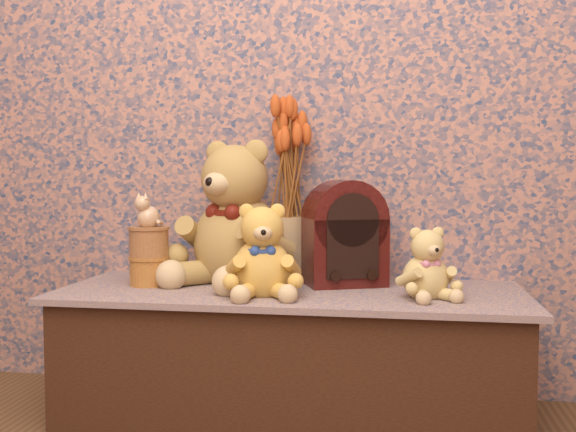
{
  "coord_description": "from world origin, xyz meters",
  "views": [
    {
      "loc": [
        0.33,
        -0.86,
        0.79
      ],
      "look_at": [
        0.0,
        1.16,
        0.66
      ],
      "focal_mm": 40.96,
      "sensor_mm": 36.0,
      "label": 1
    }
  ],
  "objects_px": {
    "teddy_small": "(426,260)",
    "cathedral_radio": "(344,232)",
    "ceramic_vase": "(289,248)",
    "teddy_medium": "(262,246)",
    "teddy_large": "(239,206)",
    "cat_figurine": "(148,210)",
    "biscuit_tin_lower": "(149,271)"
  },
  "relations": [
    {
      "from": "teddy_large",
      "to": "cathedral_radio",
      "type": "relative_size",
      "value": 1.48
    },
    {
      "from": "teddy_small",
      "to": "cat_figurine",
      "type": "distance_m",
      "value": 0.92
    },
    {
      "from": "teddy_small",
      "to": "cathedral_radio",
      "type": "xyz_separation_m",
      "value": [
        -0.26,
        0.2,
        0.06
      ]
    },
    {
      "from": "ceramic_vase",
      "to": "teddy_large",
      "type": "bearing_deg",
      "value": -153.08
    },
    {
      "from": "cat_figurine",
      "to": "teddy_small",
      "type": "bearing_deg",
      "value": 17.4
    },
    {
      "from": "cathedral_radio",
      "to": "ceramic_vase",
      "type": "distance_m",
      "value": 0.22
    },
    {
      "from": "biscuit_tin_lower",
      "to": "teddy_small",
      "type": "bearing_deg",
      "value": -4.89
    },
    {
      "from": "ceramic_vase",
      "to": "cathedral_radio",
      "type": "bearing_deg",
      "value": -20.28
    },
    {
      "from": "teddy_medium",
      "to": "cathedral_radio",
      "type": "xyz_separation_m",
      "value": [
        0.23,
        0.23,
        0.02
      ]
    },
    {
      "from": "teddy_large",
      "to": "ceramic_vase",
      "type": "relative_size",
      "value": 2.35
    },
    {
      "from": "teddy_medium",
      "to": "biscuit_tin_lower",
      "type": "bearing_deg",
      "value": 150.38
    },
    {
      "from": "ceramic_vase",
      "to": "cat_figurine",
      "type": "xyz_separation_m",
      "value": [
        -0.44,
        -0.19,
        0.14
      ]
    },
    {
      "from": "teddy_medium",
      "to": "teddy_small",
      "type": "bearing_deg",
      "value": -9.91
    },
    {
      "from": "biscuit_tin_lower",
      "to": "cathedral_radio",
      "type": "bearing_deg",
      "value": 10.48
    },
    {
      "from": "cathedral_radio",
      "to": "ceramic_vase",
      "type": "xyz_separation_m",
      "value": [
        -0.2,
        0.07,
        -0.06
      ]
    },
    {
      "from": "biscuit_tin_lower",
      "to": "cat_figurine",
      "type": "height_order",
      "value": "cat_figurine"
    },
    {
      "from": "ceramic_vase",
      "to": "biscuit_tin_lower",
      "type": "height_order",
      "value": "ceramic_vase"
    },
    {
      "from": "teddy_large",
      "to": "teddy_small",
      "type": "distance_m",
      "value": 0.66
    },
    {
      "from": "cathedral_radio",
      "to": "cat_figurine",
      "type": "xyz_separation_m",
      "value": [
        -0.64,
        -0.12,
        0.08
      ]
    },
    {
      "from": "cathedral_radio",
      "to": "teddy_medium",
      "type": "bearing_deg",
      "value": -156.7
    },
    {
      "from": "cathedral_radio",
      "to": "ceramic_vase",
      "type": "bearing_deg",
      "value": 138.11
    },
    {
      "from": "teddy_large",
      "to": "cat_figurine",
      "type": "xyz_separation_m",
      "value": [
        -0.28,
        -0.11,
        -0.01
      ]
    },
    {
      "from": "teddy_small",
      "to": "biscuit_tin_lower",
      "type": "relative_size",
      "value": 1.78
    },
    {
      "from": "teddy_small",
      "to": "ceramic_vase",
      "type": "xyz_separation_m",
      "value": [
        -0.46,
        0.27,
        -0.0
      ]
    },
    {
      "from": "teddy_small",
      "to": "ceramic_vase",
      "type": "relative_size",
      "value": 1.03
    },
    {
      "from": "teddy_small",
      "to": "cathedral_radio",
      "type": "distance_m",
      "value": 0.33
    },
    {
      "from": "teddy_large",
      "to": "cathedral_radio",
      "type": "distance_m",
      "value": 0.37
    },
    {
      "from": "teddy_large",
      "to": "teddy_small",
      "type": "relative_size",
      "value": 2.28
    },
    {
      "from": "ceramic_vase",
      "to": "cat_figurine",
      "type": "distance_m",
      "value": 0.5
    },
    {
      "from": "teddy_medium",
      "to": "teddy_small",
      "type": "distance_m",
      "value": 0.5
    },
    {
      "from": "teddy_small",
      "to": "biscuit_tin_lower",
      "type": "distance_m",
      "value": 0.91
    },
    {
      "from": "teddy_small",
      "to": "cat_figurine",
      "type": "bearing_deg",
      "value": 151.07
    }
  ]
}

